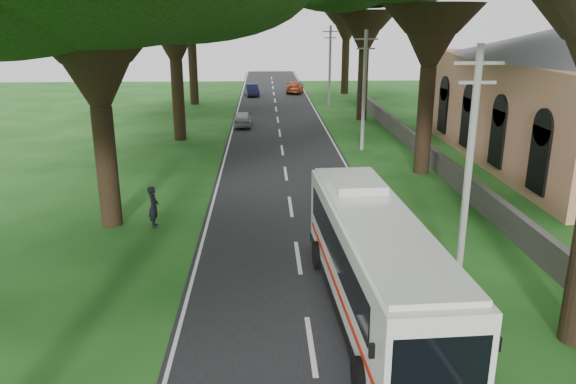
{
  "coord_description": "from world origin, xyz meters",
  "views": [
    {
      "loc": [
        -1.23,
        -11.61,
        8.77
      ],
      "look_at": [
        -0.32,
        9.4,
        2.2
      ],
      "focal_mm": 35.0,
      "sensor_mm": 36.0,
      "label": 1
    }
  ],
  "objects_px": {
    "distant_car_c": "(295,87)",
    "pole_far": "(330,65)",
    "pole_near": "(469,163)",
    "pedestrian": "(154,207)",
    "distant_car_a": "(243,119)",
    "distant_car_b": "(252,90)",
    "pole_mid": "(364,89)",
    "coach_bus": "(374,262)"
  },
  "relations": [
    {
      "from": "distant_car_c",
      "to": "pole_far",
      "type": "bearing_deg",
      "value": 112.46
    },
    {
      "from": "pole_near",
      "to": "pedestrian",
      "type": "distance_m",
      "value": 13.26
    },
    {
      "from": "distant_car_a",
      "to": "pedestrian",
      "type": "bearing_deg",
      "value": 82.73
    },
    {
      "from": "pole_far",
      "to": "distant_car_b",
      "type": "height_order",
      "value": "pole_far"
    },
    {
      "from": "distant_car_b",
      "to": "pedestrian",
      "type": "relative_size",
      "value": 2.16
    },
    {
      "from": "pole_mid",
      "to": "distant_car_b",
      "type": "height_order",
      "value": "pole_mid"
    },
    {
      "from": "distant_car_c",
      "to": "pole_near",
      "type": "bearing_deg",
      "value": 100.36
    },
    {
      "from": "pole_mid",
      "to": "coach_bus",
      "type": "relative_size",
      "value": 0.71
    },
    {
      "from": "pole_near",
      "to": "distant_car_c",
      "type": "relative_size",
      "value": 1.68
    },
    {
      "from": "pole_near",
      "to": "distant_car_b",
      "type": "bearing_deg",
      "value": 99.54
    },
    {
      "from": "pole_far",
      "to": "distant_car_a",
      "type": "xyz_separation_m",
      "value": [
        -8.5,
        -11.06,
        -3.51
      ]
    },
    {
      "from": "pole_near",
      "to": "coach_bus",
      "type": "bearing_deg",
      "value": -145.88
    },
    {
      "from": "coach_bus",
      "to": "distant_car_b",
      "type": "height_order",
      "value": "coach_bus"
    },
    {
      "from": "distant_car_b",
      "to": "distant_car_c",
      "type": "height_order",
      "value": "distant_car_c"
    },
    {
      "from": "pole_near",
      "to": "pole_mid",
      "type": "distance_m",
      "value": 20.0
    },
    {
      "from": "pole_mid",
      "to": "distant_car_c",
      "type": "distance_m",
      "value": 31.03
    },
    {
      "from": "coach_bus",
      "to": "pole_near",
      "type": "bearing_deg",
      "value": 31.36
    },
    {
      "from": "coach_bus",
      "to": "distant_car_a",
      "type": "height_order",
      "value": "coach_bus"
    },
    {
      "from": "pole_far",
      "to": "pedestrian",
      "type": "distance_m",
      "value": 36.42
    },
    {
      "from": "pole_near",
      "to": "distant_car_b",
      "type": "relative_size",
      "value": 2.02
    },
    {
      "from": "pole_mid",
      "to": "pedestrian",
      "type": "xyz_separation_m",
      "value": [
        -11.56,
        -14.38,
        -3.26
      ]
    },
    {
      "from": "distant_car_a",
      "to": "distant_car_c",
      "type": "bearing_deg",
      "value": -104.09
    },
    {
      "from": "pole_mid",
      "to": "distant_car_b",
      "type": "distance_m",
      "value": 29.48
    },
    {
      "from": "coach_bus",
      "to": "distant_car_a",
      "type": "distance_m",
      "value": 31.73
    },
    {
      "from": "distant_car_a",
      "to": "distant_car_c",
      "type": "height_order",
      "value": "distant_car_c"
    },
    {
      "from": "distant_car_c",
      "to": "pedestrian",
      "type": "xyz_separation_m",
      "value": [
        -8.61,
        -45.08,
        0.2
      ]
    },
    {
      "from": "pole_near",
      "to": "coach_bus",
      "type": "distance_m",
      "value": 4.86
    },
    {
      "from": "pole_far",
      "to": "coach_bus",
      "type": "bearing_deg",
      "value": -94.72
    },
    {
      "from": "pole_near",
      "to": "distant_car_a",
      "type": "bearing_deg",
      "value": 106.37
    },
    {
      "from": "pole_near",
      "to": "pedestrian",
      "type": "height_order",
      "value": "pole_near"
    },
    {
      "from": "coach_bus",
      "to": "distant_car_a",
      "type": "relative_size",
      "value": 3.02
    },
    {
      "from": "pole_near",
      "to": "pole_mid",
      "type": "height_order",
      "value": "same"
    },
    {
      "from": "pole_mid",
      "to": "distant_car_a",
      "type": "bearing_deg",
      "value": 133.55
    },
    {
      "from": "coach_bus",
      "to": "pedestrian",
      "type": "bearing_deg",
      "value": 132.5
    },
    {
      "from": "pole_far",
      "to": "distant_car_c",
      "type": "bearing_deg",
      "value": 105.43
    },
    {
      "from": "distant_car_a",
      "to": "coach_bus",
      "type": "bearing_deg",
      "value": 99.29
    },
    {
      "from": "pole_near",
      "to": "pole_far",
      "type": "distance_m",
      "value": 40.0
    },
    {
      "from": "pole_far",
      "to": "coach_bus",
      "type": "height_order",
      "value": "pole_far"
    },
    {
      "from": "coach_bus",
      "to": "pole_far",
      "type": "bearing_deg",
      "value": 82.52
    },
    {
      "from": "pole_mid",
      "to": "distant_car_a",
      "type": "distance_m",
      "value": 12.83
    },
    {
      "from": "pole_mid",
      "to": "distant_car_b",
      "type": "relative_size",
      "value": 2.02
    },
    {
      "from": "pole_far",
      "to": "distant_car_a",
      "type": "relative_size",
      "value": 2.14
    }
  ]
}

